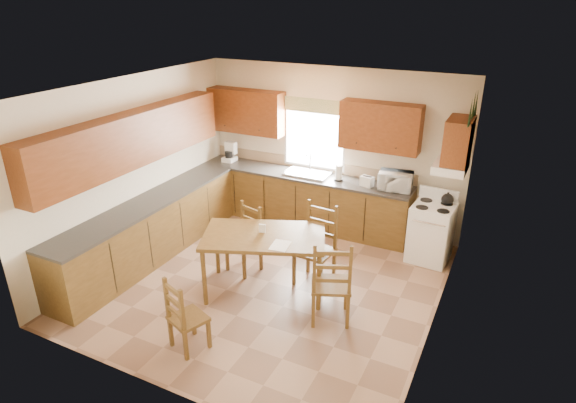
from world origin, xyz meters
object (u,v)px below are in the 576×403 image
at_px(microwave, 395,181).
at_px(chair_far_left, 315,247).
at_px(chair_near_left, 188,314).
at_px(stove, 431,233).
at_px(chair_near_right, 331,279).
at_px(dining_table, 265,263).
at_px(chair_far_right, 243,240).

xyz_separation_m(microwave, chair_far_left, (-0.63, -1.68, -0.49)).
bearing_deg(chair_near_left, stove, -101.24).
relative_size(stove, chair_near_right, 0.77).
xyz_separation_m(microwave, dining_table, (-1.16, -2.15, -0.64)).
bearing_deg(dining_table, stove, 23.32).
bearing_deg(microwave, stove, -30.18).
distance_m(chair_near_right, chair_far_right, 1.64).
xyz_separation_m(microwave, chair_far_right, (-1.69, -1.82, -0.57)).
bearing_deg(chair_near_right, chair_far_left, -76.21).
bearing_deg(chair_far_left, stove, 52.27).
height_order(chair_far_left, chair_far_right, chair_far_left).
bearing_deg(chair_far_left, chair_near_right, -47.29).
bearing_deg(chair_far_left, chair_far_right, -166.64).
bearing_deg(microwave, chair_near_right, -100.21).
distance_m(stove, microwave, 0.97).
distance_m(stove, chair_near_right, 2.21).
bearing_deg(chair_far_right, chair_far_left, 22.99).
height_order(stove, chair_far_right, chair_far_right).
xyz_separation_m(stove, microwave, (-0.67, 0.29, 0.63)).
xyz_separation_m(chair_near_right, chair_far_left, (-0.50, 0.66, 0.01)).
height_order(dining_table, chair_near_left, chair_near_left).
distance_m(stove, chair_far_left, 1.91).
bearing_deg(chair_near_left, microwave, -90.25).
bearing_deg(dining_table, microwave, 39.57).
distance_m(dining_table, chair_far_left, 0.72).
bearing_deg(stove, dining_table, -130.54).
bearing_deg(chair_near_right, stove, -134.88).
xyz_separation_m(chair_near_left, chair_far_left, (0.74, 1.87, 0.11)).
bearing_deg(chair_far_right, microwave, 62.39).
bearing_deg(dining_table, chair_far_right, 126.39).
xyz_separation_m(microwave, chair_near_right, (-0.13, -2.34, -0.50)).
bearing_deg(chair_far_left, microwave, 74.86).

